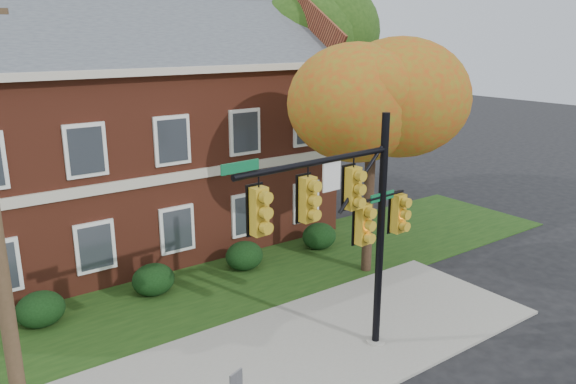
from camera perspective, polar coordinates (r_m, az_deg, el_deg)
ground at (r=15.17m, az=4.52°, el=-17.37°), size 120.00×120.00×0.00m
sidewalk at (r=15.80m, az=2.09°, el=-15.68°), size 14.00×5.00×0.08m
grass_strip at (r=19.51m, az=-7.13°, el=-9.43°), size 30.00×6.00×0.04m
apartment_building at (r=22.69m, az=-19.46°, el=6.51°), size 18.80×8.80×9.74m
hedge_left at (r=18.25m, az=-23.85°, el=-10.84°), size 1.40×1.26×1.05m
hedge_center at (r=19.11m, az=-13.52°, el=-8.65°), size 1.40×1.26×1.05m
hedge_right at (r=20.55m, az=-4.46°, el=-6.47°), size 1.40×1.26×1.05m
hedge_far_right at (r=22.44m, az=3.19°, el=-4.50°), size 1.40×1.26×1.05m
tree_near_right at (r=19.19m, az=9.44°, el=10.73°), size 4.50×4.25×8.58m
tree_right_rear at (r=28.53m, az=2.37°, el=15.41°), size 6.30×5.95×10.62m
tree_far_rear at (r=30.37m, az=-22.18°, el=15.69°), size 6.84×6.46×11.52m
traffic_signal at (r=13.81m, az=6.37°, el=-2.45°), size 5.75×0.68×6.42m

